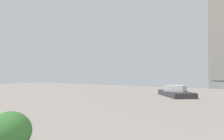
% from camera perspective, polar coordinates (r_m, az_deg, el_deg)
% --- Properties ---
extents(shrub_round, '(1.00, 0.90, 0.85)m').
position_cam_1_polar(shrub_round, '(5.64, -24.16, -13.71)').
color(shrub_round, '#387533').
rests_on(shrub_round, ground).
extents(boat, '(3.74, 3.94, 0.95)m').
position_cam_1_polar(boat, '(17.77, 15.68, -5.68)').
color(boat, '#333338').
rests_on(boat, ground).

